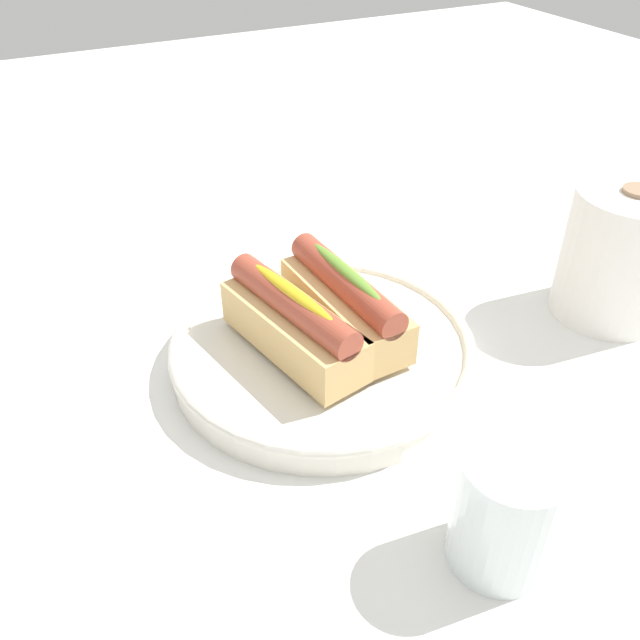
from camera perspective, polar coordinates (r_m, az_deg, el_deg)
ground_plane at (r=0.62m, az=-0.01°, el=-3.42°), size 2.40×2.40×0.00m
serving_bowl at (r=0.61m, az=0.00°, el=-2.59°), size 0.27×0.27×0.03m
hotdog_front at (r=0.57m, az=-2.31°, el=-0.26°), size 0.16×0.08×0.06m
hotdog_back at (r=0.59m, az=2.22°, el=1.47°), size 0.15×0.06×0.06m
water_glass at (r=0.46m, az=15.39°, el=-15.71°), size 0.07×0.07×0.09m
paper_towel_roll at (r=0.71m, az=24.13°, el=5.07°), size 0.11×0.11×0.13m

